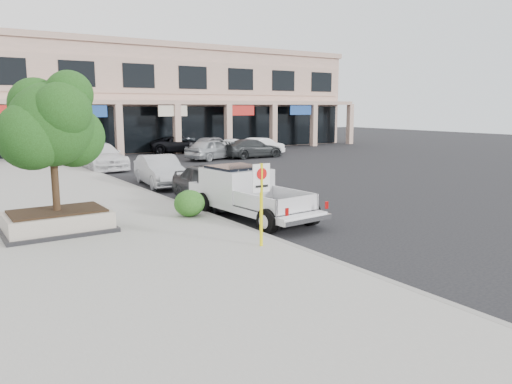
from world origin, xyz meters
TOP-DOWN VIEW (x-y plane):
  - ground at (0.00, 0.00)m, footprint 120.00×120.00m
  - sidewalk at (-5.50, 6.00)m, footprint 8.00×52.00m
  - curb at (-1.55, 6.00)m, footprint 0.20×52.00m
  - strip_mall at (8.00, 33.93)m, footprint 40.55×12.43m
  - planter at (-6.69, 3.92)m, footprint 3.20×2.20m
  - planter_tree at (-6.55, 4.08)m, footprint 2.90×2.55m
  - no_parking_sign at (-2.35, -0.86)m, footprint 0.55×0.09m
  - hedge at (-2.34, 3.63)m, footprint 1.10×0.99m
  - pickup_truck at (-0.35, 2.58)m, footprint 2.60×5.94m
  - curb_car_a at (-0.28, 5.64)m, footprint 2.10×4.95m
  - curb_car_b at (-0.12, 11.52)m, footprint 2.19×4.83m
  - curb_car_c at (-0.62, 20.03)m, footprint 2.44×5.73m
  - curb_car_d at (-0.51, 24.13)m, footprint 3.00×5.44m
  - lot_car_a at (8.09, 21.12)m, footprint 4.97×3.32m
  - lot_car_b at (10.82, 21.77)m, footprint 4.49×2.99m
  - lot_car_c at (11.47, 20.68)m, footprint 4.98×2.03m
  - lot_car_d at (8.49, 27.45)m, footprint 5.75×4.03m
  - lot_car_e at (10.40, 25.12)m, footprint 4.84×3.17m
  - lot_car_f at (12.92, 21.62)m, footprint 4.68×2.69m

SIDE VIEW (x-z plane):
  - ground at x=0.00m, z-range 0.00..0.00m
  - sidewalk at x=-5.50m, z-range 0.00..0.15m
  - curb at x=-1.55m, z-range 0.00..0.15m
  - planter at x=-6.69m, z-range 0.14..0.82m
  - hedge at x=-2.34m, z-range 0.15..1.08m
  - lot_car_b at x=10.82m, z-range 0.00..1.40m
  - curb_car_d at x=-0.51m, z-range 0.00..1.44m
  - lot_car_c at x=11.47m, z-range 0.00..1.44m
  - lot_car_d at x=8.49m, z-range 0.00..1.46m
  - lot_car_f at x=12.92m, z-range 0.00..1.46m
  - lot_car_e at x=10.40m, z-range 0.00..1.53m
  - curb_car_b at x=-0.12m, z-range 0.00..1.54m
  - lot_car_a at x=8.09m, z-range 0.00..1.57m
  - curb_car_c at x=-0.62m, z-range 0.00..1.65m
  - curb_car_a at x=-0.28m, z-range 0.00..1.67m
  - pickup_truck at x=-0.35m, z-range 0.00..1.82m
  - no_parking_sign at x=-2.35m, z-range 0.48..2.78m
  - planter_tree at x=-6.55m, z-range 1.41..5.41m
  - strip_mall at x=8.00m, z-range 0.00..9.50m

